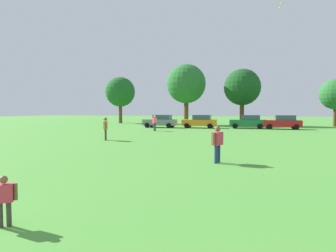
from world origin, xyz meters
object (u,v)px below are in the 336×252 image
Objects in this scene: parked_car_gray_0 at (161,121)px; tree_far_left at (120,92)px; parked_car_orange_1 at (200,121)px; tree_right at (242,87)px; tree_left at (186,84)px; parked_car_green_2 at (248,122)px; adult_bystander at (217,141)px; child_kite_flyer at (4,197)px; bystander_near_trees at (155,122)px; bystander_midfield at (106,127)px; tree_far_right at (336,94)px; parked_car_red_3 at (283,122)px.

tree_far_left reaches higher than parked_car_gray_0.
tree_right is at bearing -124.71° from parked_car_orange_1.
parked_car_orange_1 is at bearing -64.88° from tree_left.
tree_far_left is (-10.66, 10.68, 4.66)m from parked_car_gray_0.
tree_right reaches higher than parked_car_green_2.
parked_car_green_2 reaches higher than adult_bystander.
parked_car_orange_1 reaches higher than adult_bystander.
parked_car_green_2 is (4.95, 32.02, 0.26)m from child_kite_flyer.
adult_bystander is 31.86m from tree_left.
bystander_near_trees is at bearing -54.72° from tree_far_left.
child_kite_flyer is at bearing 91.82° from parked_car_orange_1.
tree_far_left is (-16.80, 41.53, 4.92)m from child_kite_flyer.
bystander_midfield is (-0.64, -10.06, 0.01)m from bystander_near_trees.
bystander_near_trees is 0.20× the size of tree_right.
tree_far_left is (-20.17, 33.80, 4.57)m from adult_bystander.
parked_car_green_2 is 0.51× the size of tree_right.
bystander_near_trees reaches higher than adult_bystander.
bystander_near_trees is at bearing 68.10° from child_kite_flyer.
parked_car_gray_0 is at bearing 67.99° from child_kite_flyer.
bystander_midfield is at bearing -67.34° from tree_far_left.
tree_far_left is 1.23× the size of tree_far_right.
tree_far_right reaches higher than child_kite_flyer.
child_kite_flyer is 0.23× the size of parked_car_green_2.
adult_bystander is 0.19× the size of tree_right.
tree_far_right is at bearing -3.58° from tree_far_left.
adult_bystander is 24.04m from parked_car_orange_1.
bystander_midfield is 29.35m from tree_far_left.
bystander_near_trees reaches higher than parked_car_orange_1.
adult_bystander is at bearing -155.89° from bystander_midfield.
tree_far_right reaches higher than adult_bystander.
parked_car_orange_1 is 19.80m from tree_far_right.
tree_left is at bearing 63.01° from child_kite_flyer.
parked_car_green_2 is (9.94, 7.19, -0.16)m from bystander_near_trees.
child_kite_flyer is at bearing -1.03° from adult_bystander.
tree_far_left reaches higher than parked_car_orange_1.
child_kite_flyer is 15.81m from bystander_midfield.
tree_left reaches higher than child_kite_flyer.
bystander_near_trees is at bearing 58.59° from parked_car_orange_1.
bystander_near_trees reaches higher than parked_car_red_3.
parked_car_gray_0 is (-0.51, 16.08, -0.17)m from bystander_midfield.
tree_far_right is (11.76, 7.41, 3.64)m from parked_car_green_2.
tree_right reaches higher than bystander_near_trees.
adult_bystander is 0.37× the size of parked_car_orange_1.
tree_far_right reaches higher than parked_car_red_3.
tree_left is 8.38m from tree_right.
child_kite_flyer is at bearing -112.97° from tree_far_right.
bystander_near_trees is 0.40× the size of parked_car_red_3.
parked_car_gray_0 is 9.36m from tree_left.
child_kite_flyer is at bearing 74.26° from parked_car_red_3.
tree_far_left is 21.12m from tree_right.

